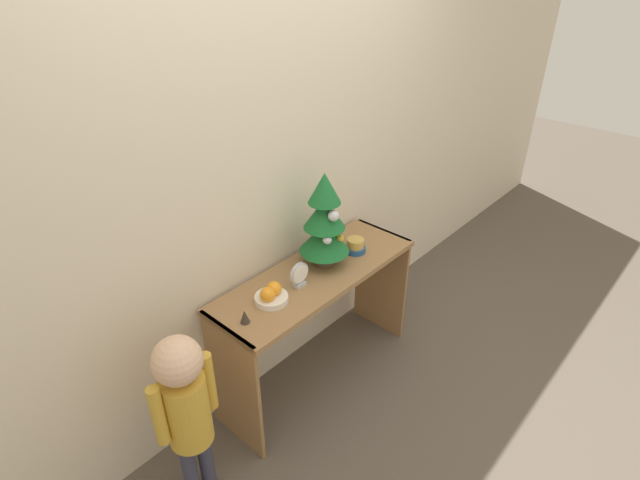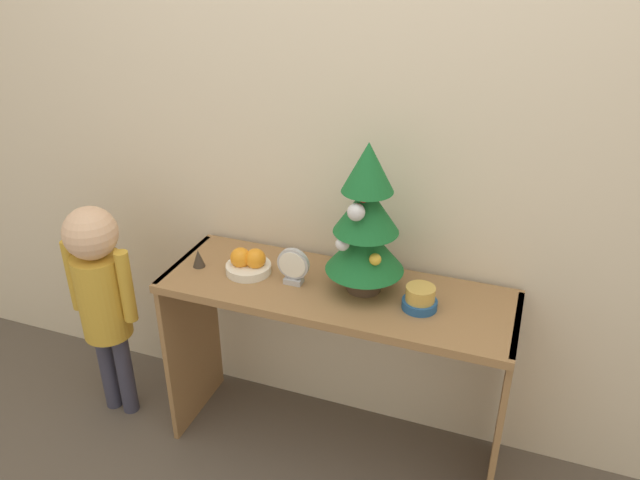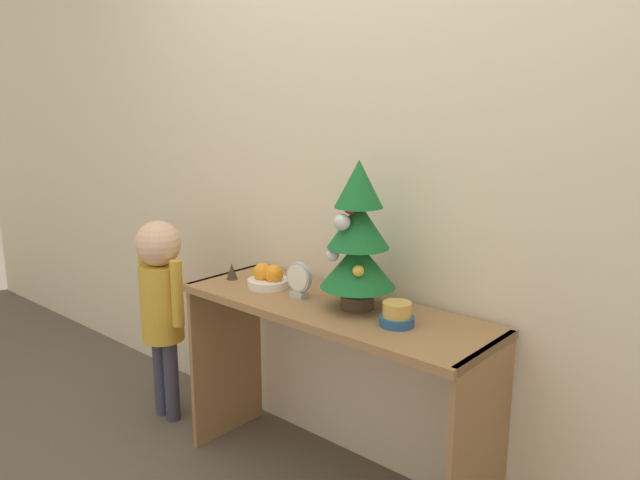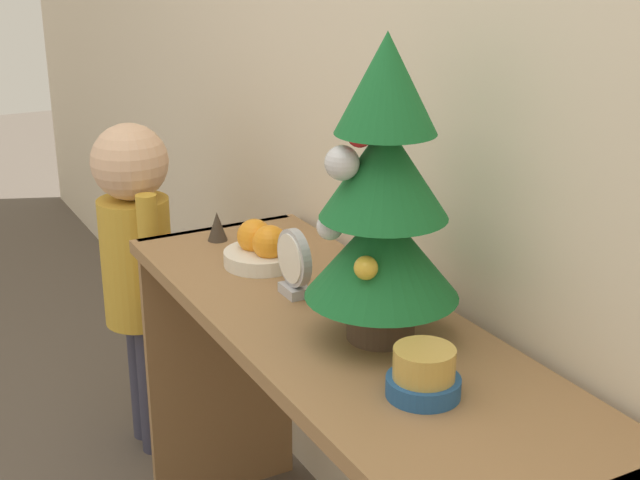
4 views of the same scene
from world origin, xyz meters
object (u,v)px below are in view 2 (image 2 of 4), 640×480
object	(u,v)px
desk_clock	(293,267)
figurine	(198,258)
singing_bowl	(420,299)
mini_tree	(366,222)
child_figure	(101,287)
fruit_bowl	(248,263)

from	to	relation	value
desk_clock	figurine	xyz separation A→B (m)	(-0.37, -0.01, -0.03)
singing_bowl	figurine	size ratio (longest dim) A/B	1.72
mini_tree	child_figure	bearing A→B (deg)	-172.34
fruit_bowl	child_figure	world-z (taller)	child_figure
mini_tree	singing_bowl	distance (m)	0.30
fruit_bowl	figurine	distance (m)	0.19
figurine	child_figure	size ratio (longest dim) A/B	0.07
desk_clock	child_figure	distance (m)	0.80
mini_tree	fruit_bowl	bearing A→B (deg)	-175.68
mini_tree	desk_clock	distance (m)	0.31
fruit_bowl	desk_clock	bearing A→B (deg)	-4.81
singing_bowl	figurine	bearing A→B (deg)	-179.45
fruit_bowl	desk_clock	size ratio (longest dim) A/B	1.21
mini_tree	singing_bowl	xyz separation A→B (m)	(0.20, -0.05, -0.22)
figurine	child_figure	bearing A→B (deg)	-168.94
figurine	fruit_bowl	bearing A→B (deg)	7.76
fruit_bowl	desk_clock	world-z (taller)	desk_clock
fruit_bowl	singing_bowl	bearing A→B (deg)	-1.63
mini_tree	singing_bowl	world-z (taller)	mini_tree
singing_bowl	mini_tree	bearing A→B (deg)	166.39
fruit_bowl	mini_tree	bearing A→B (deg)	4.32
singing_bowl	figurine	distance (m)	0.81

